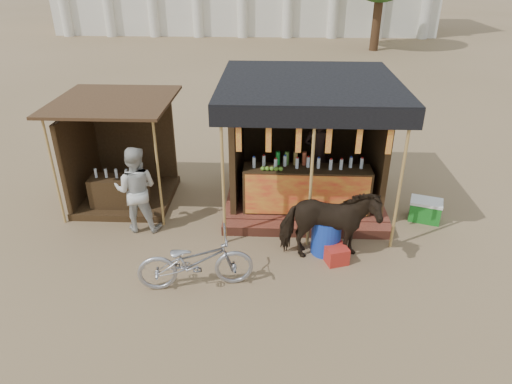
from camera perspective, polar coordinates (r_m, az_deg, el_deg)
The scene contains 9 objects.
ground at distance 7.73m, azimuth -0.54°, elevation -12.81°, with size 120.00×120.00×0.00m, color #846B4C.
main_stall at distance 10.09m, azimuth 6.24°, elevation 4.14°, with size 3.60×3.61×2.78m.
secondary_stall at distance 10.61m, azimuth -16.97°, elevation 3.25°, with size 2.40×2.40×2.38m.
cow at distance 8.24m, azimuth 9.01°, elevation -4.11°, with size 0.79×1.73×1.46m, color black.
motorbike at distance 7.70m, azimuth -7.57°, elevation -8.54°, with size 0.67×1.92×1.01m, color #9A9BA3.
bystander at distance 9.30m, azimuth -14.76°, elevation 0.30°, with size 0.87×0.68×1.78m, color #BBBBB5.
blue_barrel at distance 8.64m, azimuth 8.75°, elevation -5.42°, with size 0.55×0.55×0.71m, color #1738AD.
red_crate at distance 8.52m, azimuth 9.91°, elevation -7.60°, with size 0.38×0.41×0.32m, color #AE261D.
cooler at distance 10.25m, azimuth 20.39°, elevation -2.12°, with size 0.75×0.62×0.46m.
Camera 1 is at (0.33, -5.88, 5.01)m, focal length 32.00 mm.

